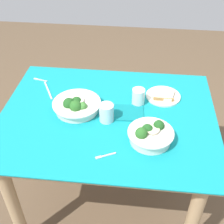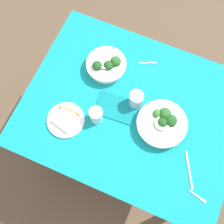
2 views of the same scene
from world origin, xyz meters
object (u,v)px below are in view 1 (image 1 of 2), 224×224
bread_side_plate (163,96)px  table_knife_left (48,90)px  broccoli_bowl_near (150,135)px  water_glass_side (107,113)px  broccoli_bowl_far (76,106)px  napkin_folded_upper (124,113)px  fork_by_far_bowl (40,80)px  water_glass_center (138,97)px  fork_by_near_bowl (105,156)px

bread_side_plate → table_knife_left: 0.68m
broccoli_bowl_near → water_glass_side: 0.26m
bread_side_plate → table_knife_left: size_ratio=1.03×
broccoli_bowl_far → napkin_folded_upper: bearing=1.4°
broccoli_bowl_far → fork_by_far_bowl: 0.40m
broccoli_bowl_far → water_glass_center: 0.35m
bread_side_plate → napkin_folded_upper: bread_side_plate is taller
fork_by_near_bowl → napkin_folded_upper: bearing=-126.9°
fork_by_far_bowl → napkin_folded_upper: size_ratio=0.45×
table_knife_left → water_glass_center: bearing=-125.1°
water_glass_center → fork_by_far_bowl: water_glass_center is taller
broccoli_bowl_near → fork_by_near_bowl: 0.24m
fork_by_far_bowl → fork_by_near_bowl: (0.49, -0.59, 0.00)m
water_glass_center → fork_by_near_bowl: size_ratio=0.99×
broccoli_bowl_near → table_knife_left: size_ratio=1.16×
broccoli_bowl_near → fork_by_near_bowl: bearing=-148.1°
water_glass_center → fork_by_near_bowl: 0.44m
broccoli_bowl_near → fork_by_near_bowl: (-0.20, -0.13, -0.03)m
broccoli_bowl_near → table_knife_left: 0.71m
table_knife_left → napkin_folded_upper: napkin_folded_upper is taller
broccoli_bowl_near → water_glass_center: size_ratio=2.38×
fork_by_far_bowl → napkin_folded_upper: bearing=167.3°
fork_by_far_bowl → napkin_folded_upper: napkin_folded_upper is taller
napkin_folded_upper → fork_by_far_bowl: bearing=154.1°
bread_side_plate → water_glass_center: water_glass_center is taller
broccoli_bowl_near → water_glass_side: bearing=150.0°
table_knife_left → fork_by_near_bowl: bearing=-168.3°
bread_side_plate → table_knife_left: bread_side_plate is taller
broccoli_bowl_far → table_knife_left: (-0.21, 0.17, -0.03)m
broccoli_bowl_far → fork_by_near_bowl: broccoli_bowl_far is taller
broccoli_bowl_near → fork_by_far_bowl: bearing=146.1°
water_glass_side → table_knife_left: (-0.39, 0.23, -0.05)m
napkin_folded_upper → broccoli_bowl_far: bearing=-178.6°
fork_by_near_bowl → bread_side_plate: bearing=-145.0°
water_glass_side → napkin_folded_upper: size_ratio=0.47×
broccoli_bowl_near → fork_by_near_bowl: size_ratio=2.35×
water_glass_center → table_knife_left: 0.55m
table_knife_left → napkin_folded_upper: (0.47, -0.16, 0.00)m
fork_by_far_bowl → table_knife_left: size_ratio=0.49×
water_glass_center → table_knife_left: size_ratio=0.49×
water_glass_side → fork_by_near_bowl: (0.02, -0.26, -0.05)m
broccoli_bowl_near → napkin_folded_upper: bearing=125.3°
broccoli_bowl_near → fork_by_far_bowl: 0.83m
broccoli_bowl_near → napkin_folded_upper: broccoli_bowl_near is taller
broccoli_bowl_near → napkin_folded_upper: (-0.14, 0.20, -0.03)m
table_knife_left → napkin_folded_upper: size_ratio=0.92×
table_knife_left → fork_by_far_bowl: bearing=9.8°
water_glass_side → napkin_folded_upper: 0.12m
water_glass_side → table_knife_left: 0.45m
napkin_folded_upper → water_glass_side: bearing=-140.4°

